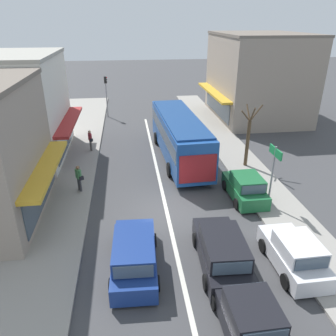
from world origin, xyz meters
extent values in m
plane|color=#3F3F42|center=(0.00, 0.00, 0.00)|extent=(140.00, 140.00, 0.00)
cube|color=silver|center=(0.00, 4.00, 0.00)|extent=(0.20, 28.00, 0.01)
cube|color=gray|center=(-6.80, 6.00, 0.07)|extent=(5.20, 44.00, 0.14)
cube|color=gray|center=(6.20, 6.00, 0.06)|extent=(2.80, 44.00, 0.12)
cube|color=gold|center=(-6.14, 0.77, 2.70)|extent=(1.10, 7.26, 0.20)
cube|color=#425160|center=(-6.56, 0.77, 1.40)|extent=(0.06, 6.31, 1.80)
cube|color=silver|center=(-10.20, 9.00, 3.62)|extent=(7.19, 8.36, 7.25)
cube|color=maroon|center=(-6.16, 9.00, 2.70)|extent=(1.10, 7.69, 0.20)
cube|color=#425160|center=(-6.58, 9.00, 1.40)|extent=(0.06, 6.69, 1.80)
cube|color=gray|center=(11.50, 17.53, 4.03)|extent=(8.05, 10.72, 8.06)
cube|color=gold|center=(7.03, 17.53, 2.70)|extent=(1.10, 9.87, 0.20)
cube|color=#425160|center=(7.45, 17.53, 1.40)|extent=(0.06, 8.58, 1.80)
cube|color=#6E6358|center=(11.50, 17.53, 8.18)|extent=(8.21, 10.72, 0.24)
cube|color=#1E4C99|center=(1.84, 7.42, 1.76)|extent=(2.99, 10.90, 2.70)
cube|color=#425160|center=(1.84, 7.42, 2.16)|extent=(3.01, 10.47, 0.90)
cube|color=maroon|center=(2.09, 1.99, 1.56)|extent=(2.25, 0.16, 1.76)
cube|color=navy|center=(1.84, 7.42, 3.17)|extent=(2.83, 10.03, 0.12)
cylinder|color=black|center=(0.44, 10.70, 0.48)|extent=(0.30, 0.97, 0.96)
cylinder|color=black|center=(2.93, 10.82, 0.48)|extent=(0.30, 0.97, 0.96)
cylinder|color=black|center=(0.72, 4.39, 0.48)|extent=(0.30, 0.97, 0.96)
cylinder|color=black|center=(3.22, 4.51, 0.48)|extent=(0.30, 0.97, 0.96)
cube|color=navy|center=(-1.87, -4.08, 0.52)|extent=(1.96, 4.57, 0.76)
cube|color=navy|center=(-1.89, -4.43, 1.24)|extent=(1.76, 2.67, 0.68)
cube|color=#425160|center=(-1.83, -3.11, 1.24)|extent=(1.51, 0.13, 0.58)
cube|color=#425160|center=(-1.95, -5.75, 1.24)|extent=(1.48, 0.13, 0.54)
cylinder|color=black|center=(-2.69, -2.69, 0.31)|extent=(0.21, 0.63, 0.62)
cylinder|color=black|center=(-0.93, -2.77, 0.31)|extent=(0.21, 0.63, 0.62)
cylinder|color=black|center=(-2.81, -5.39, 0.31)|extent=(0.21, 0.63, 0.62)
cylinder|color=black|center=(-1.05, -5.47, 0.31)|extent=(0.21, 0.63, 0.62)
cube|color=black|center=(1.76, -4.36, 0.52)|extent=(1.97, 4.58, 0.76)
cube|color=black|center=(1.74, -4.71, 1.24)|extent=(1.76, 2.67, 0.68)
cube|color=#425160|center=(1.80, -3.39, 1.24)|extent=(1.51, 0.13, 0.58)
cube|color=#425160|center=(1.68, -6.03, 1.24)|extent=(1.48, 0.13, 0.54)
cylinder|color=black|center=(0.94, -2.97, 0.31)|extent=(0.21, 0.63, 0.62)
cylinder|color=black|center=(2.70, -3.05, 0.31)|extent=(0.21, 0.63, 0.62)
cylinder|color=black|center=(0.82, -5.67, 0.31)|extent=(0.21, 0.63, 0.62)
cylinder|color=black|center=(2.57, -5.75, 0.31)|extent=(0.21, 0.63, 0.62)
cube|color=black|center=(1.77, -7.85, 0.51)|extent=(1.77, 4.22, 0.72)
cube|color=black|center=(1.77, -7.95, 1.17)|extent=(1.58, 1.82, 0.60)
cube|color=#425160|center=(1.76, -7.03, 1.17)|extent=(1.44, 0.08, 0.51)
cylinder|color=black|center=(0.89, -6.60, 0.31)|extent=(0.19, 0.62, 0.62)
cylinder|color=black|center=(2.61, -6.58, 0.31)|extent=(0.19, 0.62, 0.62)
cube|color=silver|center=(4.72, -4.89, 0.52)|extent=(1.68, 3.72, 0.76)
cube|color=silver|center=(4.72, -5.19, 1.22)|extent=(1.54, 1.92, 0.64)
cube|color=#425160|center=(4.71, -4.22, 1.22)|extent=(1.40, 0.08, 0.54)
cube|color=#425160|center=(4.73, -6.16, 1.22)|extent=(1.37, 0.08, 0.51)
cylinder|color=black|center=(3.88, -3.79, 0.31)|extent=(0.19, 0.62, 0.62)
cylinder|color=black|center=(5.52, -3.77, 0.31)|extent=(0.19, 0.62, 0.62)
cylinder|color=black|center=(3.91, -6.01, 0.31)|extent=(0.19, 0.62, 0.62)
cylinder|color=black|center=(5.55, -5.99, 0.31)|extent=(0.19, 0.62, 0.62)
cube|color=#1E6638|center=(4.67, 0.99, 0.52)|extent=(1.68, 3.72, 0.76)
cube|color=#1E6638|center=(4.67, 0.69, 1.22)|extent=(1.54, 1.92, 0.64)
cube|color=#425160|center=(4.66, 1.66, 1.22)|extent=(1.40, 0.08, 0.54)
cube|color=#425160|center=(4.68, -0.28, 1.22)|extent=(1.37, 0.08, 0.51)
cylinder|color=black|center=(3.84, 2.09, 0.31)|extent=(0.19, 0.62, 0.62)
cylinder|color=black|center=(5.48, 2.11, 0.31)|extent=(0.19, 0.62, 0.62)
cylinder|color=black|center=(3.86, -0.13, 0.31)|extent=(0.19, 0.62, 0.62)
cylinder|color=black|center=(5.50, -0.11, 0.31)|extent=(0.19, 0.62, 0.62)
cylinder|color=gray|center=(-3.89, 19.46, 2.10)|extent=(0.12, 0.12, 4.20)
cube|color=black|center=(-3.89, 19.46, 3.85)|extent=(0.24, 0.24, 0.68)
sphere|color=red|center=(-3.75, 19.46, 4.08)|extent=(0.13, 0.13, 0.13)
sphere|color=black|center=(-3.75, 19.46, 3.86)|extent=(0.13, 0.13, 0.13)
sphere|color=black|center=(-3.75, 19.46, 3.64)|extent=(0.13, 0.13, 0.13)
cylinder|color=gray|center=(5.66, -0.15, 1.80)|extent=(0.10, 0.10, 3.60)
cube|color=#19753D|center=(5.66, -0.17, 3.30)|extent=(0.08, 1.40, 0.44)
cube|color=white|center=(5.71, -0.17, 3.30)|extent=(0.01, 1.10, 0.10)
cylinder|color=brown|center=(6.25, 5.24, 1.67)|extent=(0.24, 0.24, 3.33)
cylinder|color=brown|center=(6.25, 5.66, 3.80)|extent=(0.10, 0.92, 1.01)
cylinder|color=brown|center=(6.63, 5.24, 3.88)|extent=(0.85, 0.10, 1.15)
cylinder|color=brown|center=(6.25, 4.90, 3.86)|extent=(0.10, 0.76, 1.12)
cylinder|color=brown|center=(5.93, 5.24, 3.70)|extent=(0.71, 0.10, 0.81)
cylinder|color=#4C4742|center=(-4.83, 9.54, 0.56)|extent=(0.14, 0.14, 0.84)
cylinder|color=#4C4742|center=(-4.78, 9.37, 0.56)|extent=(0.14, 0.14, 0.84)
cube|color=#A82D38|center=(-4.80, 9.46, 1.26)|extent=(0.32, 0.41, 0.56)
sphere|color=tan|center=(-4.80, 9.46, 1.66)|extent=(0.22, 0.22, 0.22)
cylinder|color=#A82D38|center=(-4.88, 9.68, 1.26)|extent=(0.09, 0.09, 0.54)
cylinder|color=#A82D38|center=(-4.73, 9.23, 1.26)|extent=(0.09, 0.09, 0.54)
cube|color=black|center=(-4.69, 9.17, 1.08)|extent=(0.26, 0.17, 0.22)
cylinder|color=#333338|center=(-4.96, 2.92, 0.56)|extent=(0.14, 0.14, 0.84)
cylinder|color=#333338|center=(-4.86, 2.77, 0.56)|extent=(0.14, 0.14, 0.84)
cube|color=#478951|center=(-4.91, 2.85, 1.26)|extent=(0.39, 0.42, 0.56)
sphere|color=brown|center=(-4.91, 2.85, 1.66)|extent=(0.22, 0.22, 0.22)
cylinder|color=#478951|center=(-5.05, 3.04, 1.26)|extent=(0.09, 0.09, 0.54)
cylinder|color=#478951|center=(-4.77, 2.65, 1.26)|extent=(0.09, 0.09, 0.54)
cube|color=black|center=(-4.71, 2.60, 1.08)|extent=(0.25, 0.22, 0.22)
camera|label=1|loc=(-1.87, -15.03, 9.65)|focal=35.00mm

